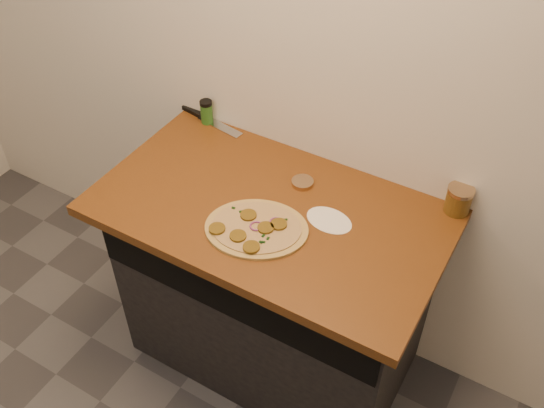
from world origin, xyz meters
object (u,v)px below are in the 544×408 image
Objects in this scene: salsa_jar at (459,200)px; spice_shaker at (207,112)px; chefs_knife at (206,118)px; pizza at (256,228)px.

spice_shaker reaches higher than salsa_jar.
spice_shaker is at bearing -38.60° from chefs_knife.
chefs_knife is 3.17× the size of salsa_jar.
pizza is 4.44× the size of salsa_jar.
chefs_knife is at bearing 179.33° from salsa_jar.
spice_shaker is (-0.49, 0.42, 0.04)m from pizza.
spice_shaker is (-1.02, -0.00, 0.00)m from salsa_jar.
salsa_jar is at bearing 0.00° from spice_shaker.
pizza is 1.40× the size of chefs_knife.
salsa_jar is 0.99× the size of spice_shaker.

